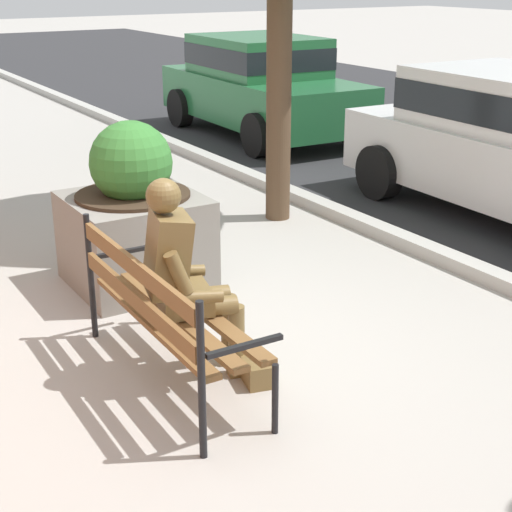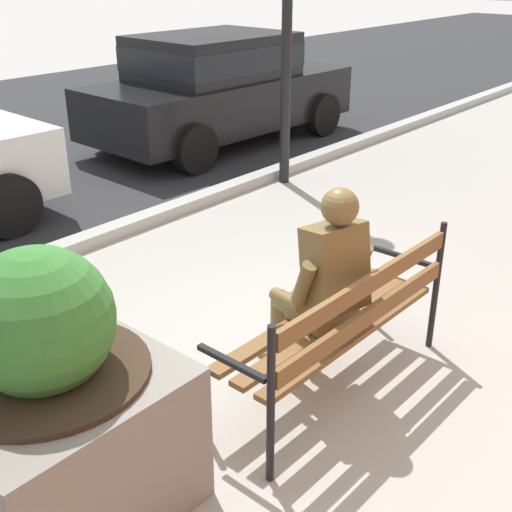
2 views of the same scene
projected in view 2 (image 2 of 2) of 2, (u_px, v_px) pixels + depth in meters
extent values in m
plane|color=#ADA8A0|center=(284.00, 394.00, 4.18)|extent=(80.00, 80.00, 0.00)
cube|color=#B2AFA8|center=(31.00, 261.00, 5.88)|extent=(60.00, 0.20, 0.12)
cube|color=brown|center=(353.00, 336.00, 3.98)|extent=(1.70, 0.13, 0.04)
cube|color=brown|center=(329.00, 326.00, 4.08)|extent=(1.70, 0.13, 0.04)
cube|color=brown|center=(306.00, 316.00, 4.19)|extent=(1.70, 0.13, 0.04)
cube|color=brown|center=(368.00, 317.00, 3.85)|extent=(1.70, 0.06, 0.11)
cube|color=brown|center=(370.00, 283.00, 3.76)|extent=(1.70, 0.06, 0.11)
cylinder|color=black|center=(207.00, 408.00, 3.70)|extent=(0.04, 0.04, 0.45)
cylinder|color=black|center=(271.00, 407.00, 3.31)|extent=(0.04, 0.04, 0.95)
cube|color=black|center=(231.00, 363.00, 3.41)|extent=(0.04, 0.48, 0.03)
cylinder|color=black|center=(375.00, 297.00, 4.90)|extent=(0.04, 0.04, 0.45)
cylinder|color=black|center=(436.00, 287.00, 4.51)|extent=(0.04, 0.04, 0.95)
cube|color=black|center=(403.00, 257.00, 4.61)|extent=(0.04, 0.48, 0.03)
cube|color=brown|center=(322.00, 307.00, 4.07)|extent=(0.41, 0.39, 0.16)
cube|color=brown|center=(335.00, 267.00, 3.86)|extent=(0.42, 0.37, 0.55)
sphere|color=brown|center=(340.00, 207.00, 3.70)|extent=(0.22, 0.22, 0.22)
cylinder|color=brown|center=(304.00, 283.00, 3.78)|extent=(0.13, 0.20, 0.29)
cylinder|color=brown|center=(287.00, 300.00, 3.95)|extent=(0.14, 0.28, 0.10)
cylinder|color=brown|center=(360.00, 264.00, 4.02)|extent=(0.13, 0.20, 0.29)
cylinder|color=brown|center=(344.00, 280.00, 4.20)|extent=(0.14, 0.28, 0.10)
cylinder|color=brown|center=(296.00, 308.00, 4.14)|extent=(0.21, 0.38, 0.14)
cylinder|color=brown|center=(278.00, 333.00, 4.39)|extent=(0.11, 0.11, 0.50)
cube|color=brown|center=(273.00, 356.00, 4.52)|extent=(0.16, 0.26, 0.07)
cylinder|color=brown|center=(318.00, 300.00, 4.24)|extent=(0.21, 0.38, 0.14)
cylinder|color=brown|center=(299.00, 325.00, 4.49)|extent=(0.11, 0.11, 0.50)
cube|color=brown|center=(293.00, 348.00, 4.62)|extent=(0.16, 0.26, 0.07)
cube|color=brown|center=(304.00, 334.00, 4.70)|extent=(0.31, 0.24, 0.16)
cube|color=gray|center=(58.00, 441.00, 3.20)|extent=(1.07, 1.07, 0.78)
cylinder|color=#38281C|center=(47.00, 372.00, 3.03)|extent=(0.96, 0.96, 0.03)
sphere|color=#387A33|center=(39.00, 321.00, 2.92)|extent=(0.69, 0.69, 0.69)
cylinder|color=black|center=(8.00, 205.00, 6.43)|extent=(0.65, 0.24, 0.64)
cube|color=black|center=(221.00, 101.00, 9.59)|extent=(4.15, 1.83, 0.70)
cube|color=black|center=(213.00, 56.00, 9.22)|extent=(2.18, 1.63, 0.60)
cube|color=black|center=(213.00, 56.00, 9.22)|extent=(2.19, 1.65, 0.33)
cylinder|color=black|center=(242.00, 100.00, 11.13)|extent=(0.65, 0.24, 0.64)
cylinder|color=black|center=(322.00, 115.00, 10.08)|extent=(0.65, 0.24, 0.64)
cylinder|color=black|center=(114.00, 127.00, 9.34)|extent=(0.65, 0.24, 0.64)
cylinder|color=black|center=(195.00, 149.00, 8.30)|extent=(0.65, 0.24, 0.64)
cylinder|color=black|center=(287.00, 29.00, 7.37)|extent=(0.12, 0.12, 3.60)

